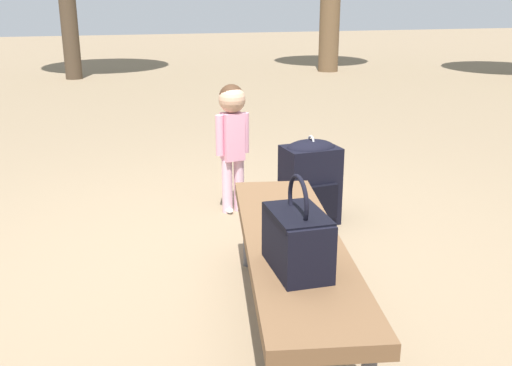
{
  "coord_description": "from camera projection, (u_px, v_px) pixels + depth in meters",
  "views": [
    {
      "loc": [
        -2.93,
        0.66,
        1.43
      ],
      "look_at": [
        -0.0,
        -0.18,
        0.45
      ],
      "focal_mm": 41.31,
      "sensor_mm": 36.0,
      "label": 1
    }
  ],
  "objects": [
    {
      "name": "ground_plane",
      "position": [
        225.0,
        262.0,
        3.3
      ],
      "size": [
        40.0,
        40.0,
        0.0
      ],
      "primitive_type": "plane",
      "color": "#7F6B51",
      "rests_on": "ground"
    },
    {
      "name": "park_bench",
      "position": [
        293.0,
        251.0,
        2.48
      ],
      "size": [
        1.65,
        0.7,
        0.45
      ],
      "color": "brown",
      "rests_on": "ground"
    },
    {
      "name": "handbag",
      "position": [
        297.0,
        238.0,
        2.16
      ],
      "size": [
        0.32,
        0.19,
        0.37
      ],
      "color": "black",
      "rests_on": "park_bench"
    },
    {
      "name": "child_standing",
      "position": [
        232.0,
        129.0,
        3.89
      ],
      "size": [
        0.18,
        0.23,
        0.87
      ],
      "color": "#E5B2C6",
      "rests_on": "ground"
    },
    {
      "name": "backpack_large",
      "position": [
        310.0,
        180.0,
        3.79
      ],
      "size": [
        0.33,
        0.37,
        0.58
      ],
      "color": "black",
      "rests_on": "ground"
    },
    {
      "name": "backpack_small",
      "position": [
        273.0,
        231.0,
        3.36
      ],
      "size": [
        0.16,
        0.17,
        0.29
      ],
      "color": "maroon",
      "rests_on": "ground"
    }
  ]
}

